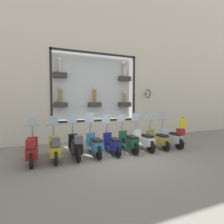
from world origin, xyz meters
TOP-DOWN VIEW (x-y plane):
  - ground_plane at (0.00, 0.00)m, footprint 120.00×120.00m
  - building_facade at (3.60, -0.00)m, footprint 1.20×36.00m
  - scooter_silver_0 at (0.42, -2.98)m, footprint 1.80×0.61m
  - scooter_olive_1 at (0.47, -2.19)m, footprint 1.79×0.61m
  - scooter_white_2 at (0.48, -1.41)m, footprint 1.81×0.60m
  - scooter_green_3 at (0.47, -0.62)m, footprint 1.81×0.60m
  - scooter_navy_4 at (0.47, 0.16)m, footprint 1.79×0.61m
  - scooter_teal_5 at (0.48, 0.95)m, footprint 1.81×0.60m
  - scooter_black_6 at (0.42, 1.73)m, footprint 1.81×0.61m
  - scooter_yellow_7 at (0.41, 2.52)m, footprint 1.80×0.61m
  - scooter_red_8 at (0.41, 3.30)m, footprint 1.81×0.61m
  - shop_sign_post at (0.85, -4.03)m, footprint 0.36×0.45m

SIDE VIEW (x-z plane):
  - ground_plane at x=0.00m, z-range 0.00..0.00m
  - scooter_navy_4 at x=0.47m, z-range -0.38..1.22m
  - scooter_olive_1 at x=0.47m, z-range -0.37..1.21m
  - scooter_green_3 at x=0.47m, z-range -0.35..1.24m
  - scooter_white_2 at x=0.48m, z-range -0.39..1.28m
  - scooter_teal_5 at x=0.48m, z-range -0.41..1.32m
  - scooter_yellow_7 at x=0.41m, z-range -0.34..1.29m
  - scooter_red_8 at x=0.41m, z-range -0.31..1.27m
  - scooter_silver_0 at x=0.42m, z-range -0.37..1.34m
  - scooter_black_6 at x=0.42m, z-range -0.35..1.33m
  - shop_sign_post at x=0.85m, z-range 0.04..1.44m
  - building_facade at x=3.60m, z-range 0.10..10.27m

